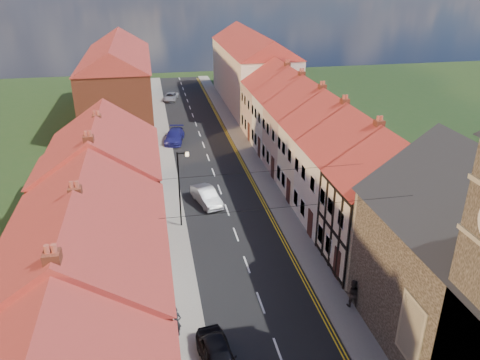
{
  "coord_description": "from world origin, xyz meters",
  "views": [
    {
      "loc": [
        -5.48,
        -11.7,
        18.07
      ],
      "look_at": [
        0.72,
        20.09,
        3.5
      ],
      "focal_mm": 35.0,
      "sensor_mm": 36.0,
      "label": 1
    }
  ],
  "objects_px": {
    "car_distant": "(171,97)",
    "pedestrian_left": "(176,322)",
    "pedestrian_right": "(352,293)",
    "lamppost": "(180,185)",
    "car_far": "(175,136)",
    "car_near": "(218,356)",
    "car_mid": "(206,196)"
  },
  "relations": [
    {
      "from": "car_distant",
      "to": "pedestrian_right",
      "type": "distance_m",
      "value": 50.62
    },
    {
      "from": "car_distant",
      "to": "lamppost",
      "type": "bearing_deg",
      "value": -78.28
    },
    {
      "from": "lamppost",
      "to": "car_far",
      "type": "relative_size",
      "value": 1.26
    },
    {
      "from": "lamppost",
      "to": "car_mid",
      "type": "bearing_deg",
      "value": 56.55
    },
    {
      "from": "car_near",
      "to": "car_distant",
      "type": "distance_m",
      "value": 53.06
    },
    {
      "from": "car_far",
      "to": "pedestrian_right",
      "type": "height_order",
      "value": "pedestrian_right"
    },
    {
      "from": "car_distant",
      "to": "car_far",
      "type": "bearing_deg",
      "value": -78.26
    },
    {
      "from": "lamppost",
      "to": "pedestrian_right",
      "type": "relative_size",
      "value": 3.41
    },
    {
      "from": "car_near",
      "to": "car_distant",
      "type": "xyz_separation_m",
      "value": [
        0.76,
        53.05,
        -0.12
      ]
    },
    {
      "from": "pedestrian_right",
      "to": "car_distant",
      "type": "bearing_deg",
      "value": -63.08
    },
    {
      "from": "car_far",
      "to": "pedestrian_left",
      "type": "bearing_deg",
      "value": -82.57
    },
    {
      "from": "car_near",
      "to": "pedestrian_left",
      "type": "height_order",
      "value": "pedestrian_left"
    },
    {
      "from": "car_near",
      "to": "car_mid",
      "type": "bearing_deg",
      "value": 77.12
    },
    {
      "from": "car_mid",
      "to": "car_far",
      "type": "height_order",
      "value": "car_far"
    },
    {
      "from": "pedestrian_left",
      "to": "pedestrian_right",
      "type": "bearing_deg",
      "value": 17.77
    },
    {
      "from": "car_near",
      "to": "car_distant",
      "type": "bearing_deg",
      "value": 81.73
    },
    {
      "from": "pedestrian_left",
      "to": "car_near",
      "type": "bearing_deg",
      "value": -38.11
    },
    {
      "from": "car_distant",
      "to": "pedestrian_right",
      "type": "height_order",
      "value": "pedestrian_right"
    },
    {
      "from": "car_mid",
      "to": "car_far",
      "type": "bearing_deg",
      "value": 80.64
    },
    {
      "from": "car_near",
      "to": "car_mid",
      "type": "xyz_separation_m",
      "value": [
        1.7,
        17.88,
        0.0
      ]
    },
    {
      "from": "lamppost",
      "to": "car_far",
      "type": "distance_m",
      "value": 19.92
    },
    {
      "from": "car_near",
      "to": "pedestrian_right",
      "type": "distance_m",
      "value": 8.83
    },
    {
      "from": "car_near",
      "to": "lamppost",
      "type": "bearing_deg",
      "value": 84.99
    },
    {
      "from": "car_far",
      "to": "pedestrian_right",
      "type": "xyz_separation_m",
      "value": [
        8.21,
        -31.09,
        0.31
      ]
    },
    {
      "from": "car_distant",
      "to": "pedestrian_left",
      "type": "height_order",
      "value": "pedestrian_left"
    },
    {
      "from": "lamppost",
      "to": "car_mid",
      "type": "xyz_separation_m",
      "value": [
        2.31,
        3.5,
        -2.86
      ]
    },
    {
      "from": "pedestrian_right",
      "to": "lamppost",
      "type": "bearing_deg",
      "value": -33.58
    },
    {
      "from": "car_mid",
      "to": "lamppost",
      "type": "bearing_deg",
      "value": -138.49
    },
    {
      "from": "car_far",
      "to": "car_near",
      "type": "bearing_deg",
      "value": -79.11
    },
    {
      "from": "lamppost",
      "to": "pedestrian_left",
      "type": "height_order",
      "value": "lamppost"
    },
    {
      "from": "car_near",
      "to": "car_mid",
      "type": "distance_m",
      "value": 17.96
    },
    {
      "from": "car_far",
      "to": "car_distant",
      "type": "height_order",
      "value": "car_far"
    }
  ]
}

